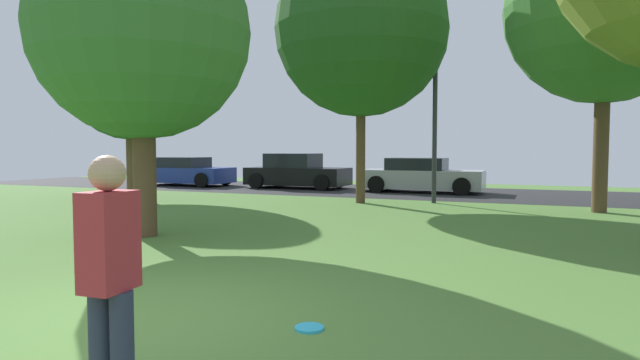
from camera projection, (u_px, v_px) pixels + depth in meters
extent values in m
plane|color=#547F38|center=(125.00, 320.00, 5.01)|extent=(44.00, 44.00, 0.00)
cube|color=#28282B|center=(436.00, 193.00, 19.71)|extent=(44.00, 6.40, 0.01)
cylinder|color=brown|center=(132.00, 159.00, 17.47)|extent=(0.39, 0.39, 2.65)
sphere|color=#23511E|center=(131.00, 77.00, 17.31)|extent=(4.18, 4.18, 4.18)
cylinder|color=brown|center=(145.00, 176.00, 9.83)|extent=(0.42, 0.42, 2.29)
sphere|color=#38702D|center=(142.00, 31.00, 9.67)|extent=(4.01, 4.01, 4.01)
cylinder|color=brown|center=(361.00, 145.00, 15.92)|extent=(0.29, 0.29, 3.56)
sphere|color=#23511E|center=(361.00, 30.00, 15.71)|extent=(5.22, 5.22, 5.22)
cylinder|color=brown|center=(601.00, 147.00, 13.51)|extent=(0.37, 0.37, 3.38)
sphere|color=#38702D|center=(605.00, 5.00, 13.30)|extent=(4.99, 4.99, 4.99)
cylinder|color=#2D334C|center=(101.00, 353.00, 3.18)|extent=(0.14, 0.14, 0.79)
cylinder|color=#2D334C|center=(122.00, 357.00, 3.13)|extent=(0.14, 0.14, 0.79)
cube|color=#B72D38|center=(109.00, 241.00, 3.12)|extent=(0.24, 0.34, 0.60)
sphere|color=tan|center=(107.00, 173.00, 3.09)|extent=(0.22, 0.22, 0.22)
cylinder|color=#2DB2E0|center=(309.00, 328.00, 4.76)|extent=(0.27, 0.27, 0.03)
cube|color=#233893|center=(188.00, 175.00, 23.70)|extent=(4.07, 1.82, 0.67)
cube|color=black|center=(184.00, 162.00, 23.75)|extent=(1.95, 1.60, 0.46)
cylinder|color=black|center=(225.00, 178.00, 23.99)|extent=(0.64, 0.22, 0.64)
cylinder|color=black|center=(202.00, 180.00, 22.32)|extent=(0.64, 0.22, 0.64)
cylinder|color=black|center=(175.00, 177.00, 25.10)|extent=(0.64, 0.22, 0.64)
cylinder|color=black|center=(149.00, 179.00, 23.43)|extent=(0.64, 0.22, 0.64)
cube|color=black|center=(298.00, 176.00, 22.08)|extent=(4.26, 1.87, 0.72)
cube|color=black|center=(293.00, 161.00, 22.12)|extent=(2.04, 1.64, 0.60)
cylinder|color=black|center=(339.00, 180.00, 22.36)|extent=(0.64, 0.22, 0.64)
cylinder|color=black|center=(322.00, 183.00, 20.65)|extent=(0.64, 0.22, 0.64)
cylinder|color=black|center=(277.00, 179.00, 23.53)|extent=(0.64, 0.22, 0.64)
cylinder|color=black|center=(256.00, 181.00, 21.81)|extent=(0.64, 0.22, 0.64)
cube|color=#B7B7BC|center=(423.00, 179.00, 19.94)|extent=(4.50, 1.71, 0.70)
cube|color=black|center=(417.00, 164.00, 19.99)|extent=(2.16, 1.50, 0.46)
cylinder|color=black|center=(468.00, 184.00, 20.12)|extent=(0.64, 0.22, 0.64)
cylinder|color=black|center=(462.00, 187.00, 18.55)|extent=(0.64, 0.22, 0.64)
cylinder|color=black|center=(389.00, 182.00, 21.35)|extent=(0.64, 0.22, 0.64)
cylinder|color=black|center=(376.00, 184.00, 19.78)|extent=(0.64, 0.22, 0.64)
cylinder|color=#2D2D33|center=(435.00, 129.00, 15.84)|extent=(0.14, 0.14, 4.50)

